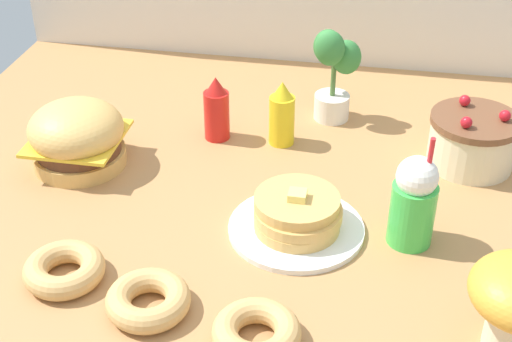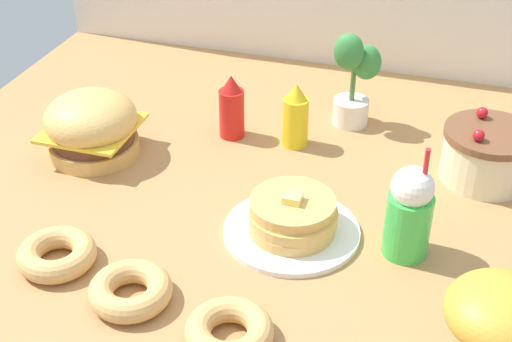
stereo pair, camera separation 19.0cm
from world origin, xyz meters
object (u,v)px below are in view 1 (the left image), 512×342
at_px(burger, 77,136).
at_px(donut_chocolate, 148,300).
at_px(pancake_stack, 297,217).
at_px(potted_plant, 334,71).
at_px(cream_soda_cup, 414,201).
at_px(layer_cake, 472,140).
at_px(ketchup_bottle, 217,110).
at_px(donut_vanilla, 256,332).
at_px(donut_pink_glaze, 64,269).
at_px(mustard_bottle, 282,115).

height_order(burger, donut_chocolate, burger).
relative_size(burger, donut_chocolate, 1.43).
bearing_deg(pancake_stack, potted_plant, 87.45).
distance_m(cream_soda_cup, potted_plant, 0.66).
height_order(burger, layer_cake, burger).
xyz_separation_m(cream_soda_cup, potted_plant, (-0.26, 0.61, 0.05)).
relative_size(cream_soda_cup, potted_plant, 0.98).
bearing_deg(donut_chocolate, cream_soda_cup, 32.29).
distance_m(ketchup_bottle, donut_vanilla, 0.88).
relative_size(cream_soda_cup, donut_pink_glaze, 1.61).
relative_size(burger, layer_cake, 1.06).
bearing_deg(donut_vanilla, ketchup_bottle, 108.53).
distance_m(pancake_stack, donut_vanilla, 0.40).
bearing_deg(ketchup_bottle, burger, -148.07).
bearing_deg(mustard_bottle, ketchup_bottle, -178.24).
height_order(layer_cake, donut_pink_glaze, layer_cake).
height_order(pancake_stack, donut_vanilla, pancake_stack).
bearing_deg(pancake_stack, donut_pink_glaze, -151.11).
distance_m(burger, donut_pink_glaze, 0.52).
distance_m(layer_cake, ketchup_bottle, 0.77).
distance_m(pancake_stack, cream_soda_cup, 0.30).
distance_m(pancake_stack, donut_pink_glaze, 0.59).
bearing_deg(donut_pink_glaze, donut_vanilla, -13.68).
distance_m(mustard_bottle, potted_plant, 0.24).
height_order(ketchup_bottle, donut_vanilla, ketchup_bottle).
relative_size(donut_pink_glaze, donut_chocolate, 1.00).
bearing_deg(donut_pink_glaze, cream_soda_cup, 20.44).
height_order(layer_cake, donut_vanilla, layer_cake).
xyz_separation_m(ketchup_bottle, donut_vanilla, (0.28, -0.83, -0.07)).
xyz_separation_m(cream_soda_cup, donut_chocolate, (-0.57, -0.36, -0.09)).
relative_size(cream_soda_cup, donut_vanilla, 1.61).
relative_size(ketchup_bottle, potted_plant, 0.66).
relative_size(donut_vanilla, potted_plant, 0.61).
relative_size(layer_cake, donut_chocolate, 1.34).
xyz_separation_m(mustard_bottle, donut_chocolate, (-0.18, -0.78, -0.07)).
height_order(cream_soda_cup, donut_pink_glaze, cream_soda_cup).
relative_size(layer_cake, potted_plant, 0.82).
bearing_deg(cream_soda_cup, mustard_bottle, 132.93).
xyz_separation_m(donut_pink_glaze, potted_plant, (0.54, 0.90, 0.14)).
height_order(mustard_bottle, potted_plant, potted_plant).
height_order(pancake_stack, cream_soda_cup, cream_soda_cup).
bearing_deg(burger, cream_soda_cup, -11.28).
xyz_separation_m(donut_vanilla, potted_plant, (0.06, 1.02, 0.14)).
bearing_deg(cream_soda_cup, ketchup_bottle, 145.03).
xyz_separation_m(ketchup_bottle, donut_chocolate, (0.02, -0.78, -0.07)).
bearing_deg(burger, ketchup_bottle, 31.93).
height_order(layer_cake, mustard_bottle, mustard_bottle).
bearing_deg(donut_vanilla, pancake_stack, 85.54).
height_order(donut_chocolate, donut_vanilla, same).
bearing_deg(ketchup_bottle, potted_plant, 29.31).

